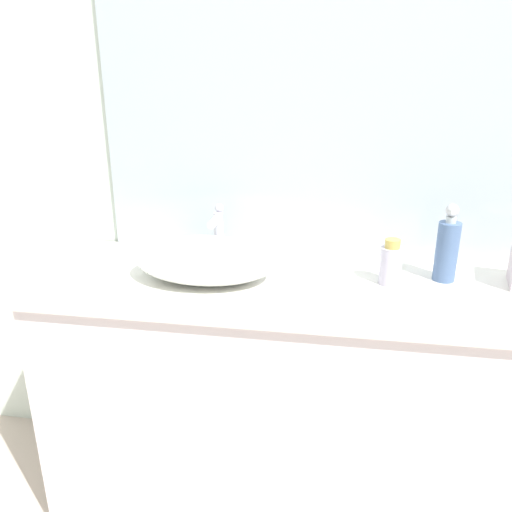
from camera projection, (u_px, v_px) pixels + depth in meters
name	position (u px, v px, depth m)	size (l,w,h in m)	color
bathroom_wall_rear	(340.00, 108.00, 1.63)	(6.00, 0.06, 2.60)	silver
vanity_counter	(303.00, 401.00, 1.67)	(1.63, 0.51, 0.83)	white
wall_mirror_panel	(320.00, 72.00, 1.56)	(1.38, 0.01, 1.15)	#B2BCC6
sink_basin	(206.00, 259.00, 1.53)	(0.42, 0.28, 0.12)	white
faucet	(218.00, 229.00, 1.66)	(0.03, 0.12, 0.18)	silver
soap_dispenser	(447.00, 248.00, 1.51)	(0.06, 0.06, 0.23)	#4D6797
lotion_bottle	(391.00, 264.00, 1.50)	(0.06, 0.06, 0.14)	silver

